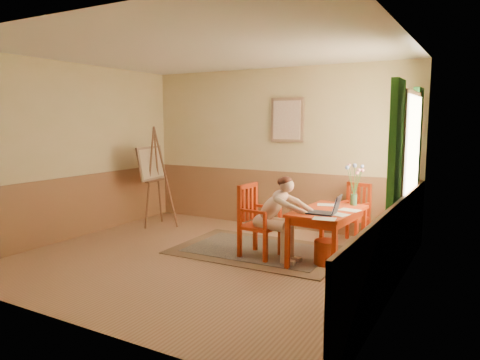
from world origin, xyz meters
The scene contains 14 objects.
room centered at (0.00, 0.00, 1.40)m, with size 5.04×4.54×2.84m.
wainscot centered at (0.00, 0.80, 0.50)m, with size 5.00×4.50×1.00m.
window centered at (2.42, 1.10, 1.35)m, with size 0.12×2.01×2.20m.
wall_portrait centered at (0.25, 2.20, 1.90)m, with size 0.60×0.05×0.76m.
rug centered at (0.46, 0.72, 0.01)m, with size 2.44×1.66×0.02m.
table centered at (1.51, 0.69, 0.63)m, with size 0.80×1.25×0.72m.
chair_left centered at (0.57, 0.46, 0.51)m, with size 0.51×0.49×1.02m.
chair_back centered at (1.55, 1.84, 0.46)m, with size 0.50×0.51×0.93m.
figure centered at (0.88, 0.43, 0.64)m, with size 0.88×0.41×1.16m.
laptop centered at (1.58, 0.40, 0.77)m, with size 0.42×0.27×0.25m.
papers centered at (1.63, 0.59, 0.72)m, with size 0.68×1.12×0.00m.
vase centered at (1.72, 1.18, 0.99)m, with size 0.23×0.29×0.59m.
wastebasket centered at (1.54, 0.57, 0.17)m, with size 0.31×0.31×0.33m, color #B03D18.
easel centered at (-1.92, 1.22, 1.06)m, with size 0.65×0.80×1.79m.
Camera 1 is at (3.33, -4.92, 1.89)m, focal length 33.28 mm.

